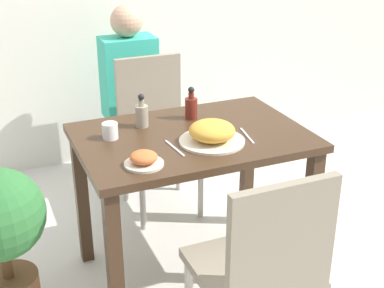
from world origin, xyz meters
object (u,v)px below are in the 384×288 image
at_px(condiment_bottle, 142,114).
at_px(potted_plant_left, 1,234).
at_px(drink_cup, 110,131).
at_px(side_plate, 144,159).
at_px(chair_near, 262,266).
at_px(food_plate, 212,133).
at_px(sauce_bottle, 191,107).
at_px(person_figure, 130,97).
at_px(chair_far, 156,125).

bearing_deg(condiment_bottle, potted_plant_left, -162.41).
bearing_deg(potted_plant_left, condiment_bottle, 17.59).
bearing_deg(drink_cup, side_plate, -80.70).
distance_m(chair_near, drink_cup, 0.91).
bearing_deg(food_plate, sauce_bottle, 84.44).
relative_size(potted_plant_left, person_figure, 0.65).
relative_size(chair_near, potted_plant_left, 1.21).
height_order(sauce_bottle, potted_plant_left, sauce_bottle).
xyz_separation_m(condiment_bottle, person_figure, (0.22, 0.95, -0.24)).
bearing_deg(chair_far, condiment_bottle, -114.83).
distance_m(chair_near, food_plate, 0.66).
bearing_deg(condiment_bottle, chair_far, 65.17).
height_order(chair_near, drink_cup, chair_near).
height_order(chair_far, food_plate, chair_far).
bearing_deg(chair_near, side_plate, -60.49).
bearing_deg(drink_cup, condiment_bottle, 24.76).
xyz_separation_m(chair_far, sauce_bottle, (-0.00, -0.54, 0.30)).
height_order(chair_near, condiment_bottle, condiment_bottle).
bearing_deg(potted_plant_left, side_plate, -17.44).
distance_m(side_plate, person_figure, 1.40).
bearing_deg(sauce_bottle, drink_cup, -168.36).
height_order(chair_far, sauce_bottle, sauce_bottle).
relative_size(drink_cup, potted_plant_left, 0.10).
distance_m(chair_near, sauce_bottle, 0.95).
bearing_deg(chair_far, chair_near, -93.98).
bearing_deg(food_plate, drink_cup, 151.61).
relative_size(food_plate, potted_plant_left, 0.39).
xyz_separation_m(food_plate, condiment_bottle, (-0.22, 0.30, 0.02)).
height_order(food_plate, person_figure, person_figure).
height_order(chair_far, side_plate, chair_far).
bearing_deg(chair_near, food_plate, -96.77).
bearing_deg(person_figure, chair_far, -84.79).
bearing_deg(side_plate, potted_plant_left, 162.56).
height_order(food_plate, sauce_bottle, sauce_bottle).
bearing_deg(sauce_bottle, food_plate, -95.56).
bearing_deg(side_plate, sauce_bottle, 47.17).
distance_m(food_plate, condiment_bottle, 0.37).
bearing_deg(side_plate, drink_cup, 99.30).
bearing_deg(condiment_bottle, person_figure, 76.97).
height_order(drink_cup, person_figure, person_figure).
bearing_deg(food_plate, condiment_bottle, 127.18).
distance_m(potted_plant_left, person_figure, 1.48).
height_order(food_plate, drink_cup, food_plate).
relative_size(sauce_bottle, person_figure, 0.14).
distance_m(chair_far, food_plate, 0.89).
distance_m(chair_near, side_plate, 0.62).
bearing_deg(potted_plant_left, chair_far, 39.10).
xyz_separation_m(food_plate, sauce_bottle, (0.03, 0.30, 0.02)).
height_order(chair_far, drink_cup, chair_far).
relative_size(food_plate, person_figure, 0.25).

